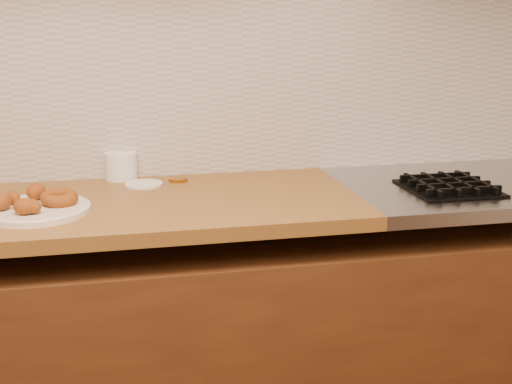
# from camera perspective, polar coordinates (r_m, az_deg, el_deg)

# --- Properties ---
(wall_back) EXTENTS (4.00, 0.02, 2.70)m
(wall_back) POSITION_cam_1_polar(r_m,az_deg,el_deg) (2.14, -7.45, 13.45)
(wall_back) COLOR #B4A88D
(wall_back) RESTS_ON ground
(base_cabinet) EXTENTS (3.60, 0.60, 0.77)m
(base_cabinet) POSITION_cam_1_polar(r_m,az_deg,el_deg) (2.10, -5.79, -14.10)
(base_cabinet) COLOR #552E15
(base_cabinet) RESTS_ON floor
(backsplash) EXTENTS (3.60, 0.02, 0.60)m
(backsplash) POSITION_cam_1_polar(r_m,az_deg,el_deg) (2.14, -7.28, 9.43)
(backsplash) COLOR #BBB7AA
(backsplash) RESTS_ON wall_back
(donut_plate) EXTENTS (0.28, 0.28, 0.02)m
(donut_plate) POSITION_cam_1_polar(r_m,az_deg,el_deg) (1.83, -18.84, -1.52)
(donut_plate) COLOR silver
(donut_plate) RESTS_ON butcher_block
(ring_donut) EXTENTS (0.15, 0.15, 0.05)m
(ring_donut) POSITION_cam_1_polar(r_m,az_deg,el_deg) (1.84, -17.12, -0.49)
(ring_donut) COLOR #8A3C0F
(ring_donut) RESTS_ON donut_plate
(fried_dough_chunks) EXTENTS (0.14, 0.22, 0.05)m
(fried_dough_chunks) POSITION_cam_1_polar(r_m,az_deg,el_deg) (1.83, -20.06, -0.68)
(fried_dough_chunks) COLOR #8A3C0F
(fried_dough_chunks) RESTS_ON donut_plate
(plastic_tub) EXTENTS (0.13, 0.13, 0.09)m
(plastic_tub) POSITION_cam_1_polar(r_m,az_deg,el_deg) (2.14, -11.91, 2.30)
(plastic_tub) COLOR white
(plastic_tub) RESTS_ON butcher_block
(tub_lid) EXTENTS (0.15, 0.15, 0.01)m
(tub_lid) POSITION_cam_1_polar(r_m,az_deg,el_deg) (2.05, -9.95, 0.69)
(tub_lid) COLOR white
(tub_lid) RESTS_ON butcher_block
(brass_jar_lid) EXTENTS (0.08, 0.08, 0.01)m
(brass_jar_lid) POSITION_cam_1_polar(r_m,az_deg,el_deg) (2.09, -6.94, 1.11)
(brass_jar_lid) COLOR #BA7218
(brass_jar_lid) RESTS_ON butcher_block
(wooden_utensil) EXTENTS (0.16, 0.10, 0.01)m
(wooden_utensil) POSITION_cam_1_polar(r_m,az_deg,el_deg) (1.97, -20.56, -0.55)
(wooden_utensil) COLOR olive
(wooden_utensil) RESTS_ON butcher_block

